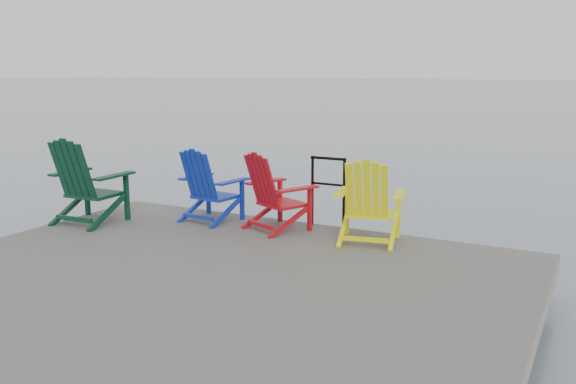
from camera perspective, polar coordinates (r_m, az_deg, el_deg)
The scene contains 7 objects.
ground at distance 6.12m, azimuth -8.27°, elevation -12.54°, with size 400.00×400.00×0.00m, color gray.
dock at distance 5.99m, azimuth -8.36°, elevation -9.49°, with size 6.00×5.00×1.40m.
handrail at distance 7.74m, azimuth 3.77°, elevation 0.67°, with size 0.48×0.04×0.90m.
chair_green at distance 8.31m, azimuth -18.40°, elevation 0.97°, with size 0.91×0.85×1.11m.
chair_blue at distance 8.08m, azimuth -7.42°, elevation 0.64°, with size 0.83×0.78×0.96m.
chair_red at distance 7.56m, azimuth -1.27°, elevation 0.05°, with size 0.95×0.91×0.97m.
chair_yellow at distance 7.04m, azimuth 7.59°, elevation -0.83°, with size 0.89×0.84×0.98m.
Camera 1 is at (3.35, -4.49, 2.45)m, focal length 38.00 mm.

